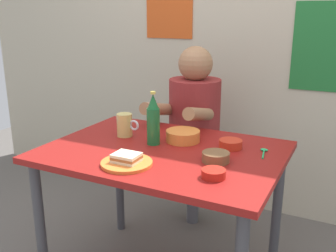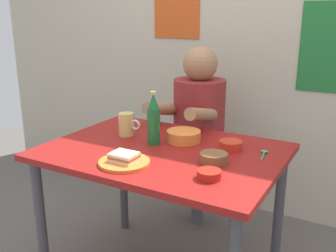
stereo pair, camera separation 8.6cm
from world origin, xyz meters
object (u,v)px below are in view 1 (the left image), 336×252
object	(u,v)px
dining_table	(163,167)
soup_bowl_orange	(183,135)
sandwich	(127,158)
plate_orange	(127,163)
beer_mug	(125,125)
stool	(193,174)
person_seated	(194,112)
beer_bottle	(153,121)

from	to	relation	value
dining_table	soup_bowl_orange	bearing A→B (deg)	76.71
dining_table	sandwich	world-z (taller)	sandwich
dining_table	plate_orange	distance (m)	0.27
plate_orange	beer_mug	bearing A→B (deg)	123.56
stool	beer_mug	bearing A→B (deg)	-106.80
soup_bowl_orange	dining_table	bearing A→B (deg)	-103.29
sandwich	plate_orange	bearing A→B (deg)	-90.00
stool	person_seated	world-z (taller)	person_seated
person_seated	dining_table	bearing A→B (deg)	-80.37
stool	dining_table	bearing A→B (deg)	-80.54
sandwich	person_seated	bearing A→B (deg)	93.74
beer_bottle	dining_table	bearing A→B (deg)	-29.15
stool	person_seated	distance (m)	0.42
beer_mug	sandwich	bearing A→B (deg)	-56.44
person_seated	sandwich	world-z (taller)	person_seated
dining_table	beer_bottle	bearing A→B (deg)	150.85
plate_orange	soup_bowl_orange	size ratio (longest dim) A/B	1.29
stool	sandwich	size ratio (longest dim) A/B	4.09
beer_bottle	soup_bowl_orange	distance (m)	0.18
plate_orange	beer_bottle	size ratio (longest dim) A/B	0.84
soup_bowl_orange	stool	bearing A→B (deg)	106.15
soup_bowl_orange	beer_bottle	bearing A→B (deg)	-136.47
stool	beer_bottle	bearing A→B (deg)	-87.15
soup_bowl_orange	plate_orange	bearing A→B (deg)	-102.03
person_seated	soup_bowl_orange	bearing A→B (deg)	-73.49
person_seated	sandwich	distance (m)	0.86
sandwich	beer_bottle	world-z (taller)	beer_bottle
beer_bottle	sandwich	bearing A→B (deg)	-84.59
soup_bowl_orange	beer_mug	bearing A→B (deg)	-168.91
plate_orange	beer_bottle	xyz separation A→B (m)	(-0.03, 0.29, 0.11)
stool	person_seated	size ratio (longest dim) A/B	0.63
stool	beer_bottle	size ratio (longest dim) A/B	1.72
person_seated	beer_mug	distance (m)	0.56
dining_table	person_seated	size ratio (longest dim) A/B	1.53
person_seated	soup_bowl_orange	size ratio (longest dim) A/B	4.23
dining_table	stool	size ratio (longest dim) A/B	2.44
beer_bottle	soup_bowl_orange	xyz separation A→B (m)	(0.11, 0.10, -0.09)
stool	plate_orange	bearing A→B (deg)	-86.31
sandwich	soup_bowl_orange	bearing A→B (deg)	77.97
stool	soup_bowl_orange	size ratio (longest dim) A/B	2.65
sandwich	soup_bowl_orange	world-z (taller)	soup_bowl_orange
dining_table	beer_mug	world-z (taller)	beer_mug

